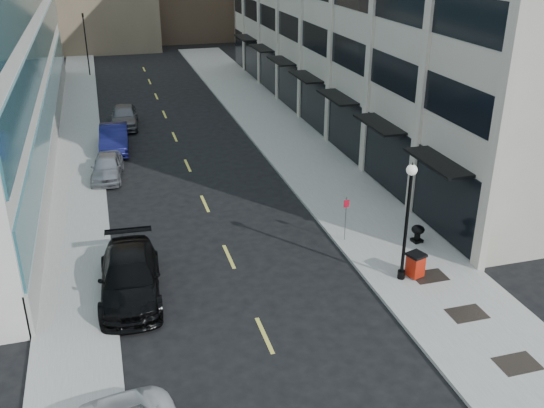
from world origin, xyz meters
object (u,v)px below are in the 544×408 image
sign_post (346,212)px  urn_planter (418,232)px  car_silver_sedan (107,167)px  lamppost (408,212)px  car_black_pickup (130,277)px  trash_bin (415,264)px  car_blue_sedan (114,138)px  traffic_signal (83,17)px  car_grey_sedan (124,116)px

sign_post → urn_planter: bearing=-16.3°
car_silver_sedan → lamppost: 18.99m
car_black_pickup → car_silver_sedan: bearing=95.4°
trash_bin → lamppost: size_ratio=0.21×
trash_bin → sign_post: sign_post is taller
car_black_pickup → car_blue_sedan: (0.22, 18.15, 0.00)m
car_black_pickup → trash_bin: bearing=-6.4°
car_black_pickup → urn_planter: car_black_pickup is taller
car_black_pickup → sign_post: (9.84, 1.83, 0.72)m
car_silver_sedan → car_blue_sedan: bearing=89.4°
traffic_signal → car_grey_sedan: traffic_signal is taller
car_silver_sedan → urn_planter: (13.40, -12.40, -0.07)m
sign_post → traffic_signal: bearing=108.2°
car_silver_sedan → car_blue_sedan: (0.64, 5.01, 0.12)m
sign_post → urn_planter: sign_post is taller
car_black_pickup → car_grey_sedan: bearing=90.7°
car_silver_sedan → car_black_pickup: bearing=-81.5°
traffic_signal → car_silver_sedan: 29.30m
car_blue_sedan → car_grey_sedan: (0.96, 5.30, -0.02)m
car_black_pickup → trash_bin: size_ratio=5.41×
car_silver_sedan → sign_post: (10.26, -11.31, 0.84)m
traffic_signal → car_black_pickup: size_ratio=1.21×
car_silver_sedan → trash_bin: 19.20m
car_grey_sedan → car_silver_sedan: bearing=-94.7°
car_grey_sedan → car_black_pickup: bearing=-88.8°
traffic_signal → trash_bin: 46.02m
car_black_pickup → car_blue_sedan: 18.15m
urn_planter → trash_bin: bearing=-120.2°
car_blue_sedan → trash_bin: bearing=-57.6°
car_grey_sedan → lamppost: (9.60, -25.45, 2.33)m
car_black_pickup → lamppost: lamppost is taller
trash_bin → urn_planter: size_ratio=1.29×
car_blue_sedan → trash_bin: car_blue_sedan is taller
car_blue_sedan → car_grey_sedan: 5.39m
traffic_signal → trash_bin: bearing=-74.1°
car_grey_sedan → traffic_signal: bearing=101.2°
car_grey_sedan → lamppost: size_ratio=0.94×
car_black_pickup → urn_planter: bearing=6.9°
traffic_signal → car_grey_sedan: size_ratio=1.45×
sign_post → car_grey_sedan: bearing=114.8°
urn_planter → traffic_signal: bearing=108.9°
sign_post → car_blue_sedan: bearing=123.5°
sign_post → car_black_pickup: bearing=-166.5°
car_blue_sedan → sign_post: (9.62, -16.32, 0.72)m
car_grey_sedan → sign_post: (8.66, -21.62, 0.74)m
car_silver_sedan → car_blue_sedan: car_blue_sedan is taller
urn_planter → sign_post: bearing=160.8°
car_grey_sedan → trash_bin: (10.20, -25.46, -0.10)m
traffic_signal → urn_planter: size_ratio=8.41×
traffic_signal → car_grey_sedan: 19.32m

